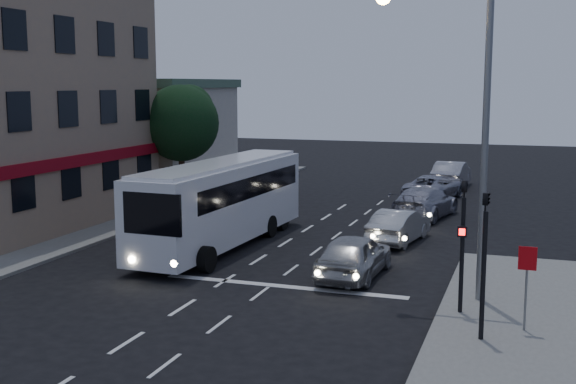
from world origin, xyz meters
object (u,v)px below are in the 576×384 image
at_px(car_sedan_a, 399,226).
at_px(streetlight, 463,106).
at_px(tour_bus, 222,201).
at_px(traffic_signal_main, 463,230).
at_px(car_sedan_c, 433,187).
at_px(regulatory_sign, 527,274).
at_px(car_sedan_b, 425,202).
at_px(traffic_signal_side, 484,248).
at_px(car_suv, 354,255).
at_px(street_tree, 181,120).
at_px(car_extra, 451,174).

distance_m(car_sedan_a, streetlight, 9.42).
relative_size(tour_bus, traffic_signal_main, 2.69).
height_order(tour_bus, streetlight, streetlight).
distance_m(car_sedan_c, regulatory_sign, 21.98).
bearing_deg(car_sedan_a, regulatory_sign, 125.55).
bearing_deg(car_sedan_b, car_sedan_c, -76.53).
relative_size(traffic_signal_side, streetlight, 0.46).
bearing_deg(car_sedan_c, car_sedan_a, 101.09).
xyz_separation_m(car_suv, car_sedan_a, (0.45, 5.75, -0.06)).
distance_m(car_suv, car_sedan_c, 17.32).
bearing_deg(car_suv, traffic_signal_main, 143.65).
bearing_deg(traffic_signal_side, street_tree, 135.50).
distance_m(car_sedan_a, car_sedan_b, 5.79).
bearing_deg(traffic_signal_main, car_sedan_a, 110.54).
height_order(tour_bus, street_tree, street_tree).
height_order(car_suv, traffic_signal_main, traffic_signal_main).
bearing_deg(streetlight, regulatory_sign, -51.25).
bearing_deg(regulatory_sign, car_sedan_b, 107.11).
height_order(car_suv, car_sedan_c, car_suv).
distance_m(car_sedan_a, regulatory_sign, 11.02).
xyz_separation_m(car_suv, traffic_signal_main, (3.74, -3.02, 1.68)).
bearing_deg(street_tree, car_sedan_c, 26.25).
bearing_deg(car_sedan_a, tour_bus, 33.18).
bearing_deg(car_extra, car_sedan_c, 88.24).
distance_m(traffic_signal_side, street_tree, 23.24).
distance_m(traffic_signal_side, streetlight, 4.84).
bearing_deg(streetlight, traffic_signal_main, -79.80).
height_order(car_sedan_a, traffic_signal_side, traffic_signal_side).
height_order(car_sedan_c, traffic_signal_main, traffic_signal_main).
relative_size(car_extra, street_tree, 0.80).
bearing_deg(car_sedan_a, street_tree, -15.06).
height_order(traffic_signal_main, street_tree, street_tree).
height_order(regulatory_sign, streetlight, streetlight).
xyz_separation_m(traffic_signal_main, street_tree, (-15.81, 14.25, 2.08)).
distance_m(car_sedan_a, street_tree, 14.19).
distance_m(traffic_signal_main, streetlight, 3.61).
height_order(traffic_signal_side, regulatory_sign, traffic_signal_side).
relative_size(car_sedan_a, traffic_signal_side, 1.00).
bearing_deg(regulatory_sign, car_sedan_a, 117.00).
xyz_separation_m(car_sedan_a, street_tree, (-12.52, 5.47, 3.82)).
bearing_deg(tour_bus, street_tree, 128.36).
bearing_deg(tour_bus, traffic_signal_main, -28.24).
relative_size(car_sedan_a, traffic_signal_main, 1.00).
distance_m(car_extra, streetlight, 24.52).
relative_size(car_sedan_c, traffic_signal_side, 1.20).
bearing_deg(traffic_signal_main, car_sedan_b, 102.00).
xyz_separation_m(car_suv, car_sedan_b, (0.64, 11.54, 0.01)).
height_order(tour_bus, traffic_signal_side, traffic_signal_side).
relative_size(streetlight, street_tree, 1.45).
height_order(traffic_signal_side, streetlight, streetlight).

